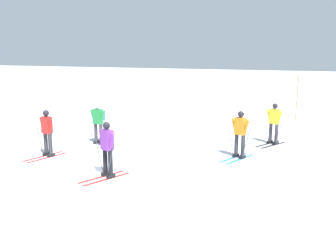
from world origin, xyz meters
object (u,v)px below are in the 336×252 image
object	(u,v)px
skier_purple	(108,147)
skier_red	(47,132)
trail_marker_pole	(297,98)
skier_green	(98,122)
skier_yellow	(274,123)
skier_orange	(240,133)

from	to	relation	value
skier_purple	skier_red	world-z (taller)	same
skier_red	trail_marker_pole	size ratio (longest dim) A/B	0.70
skier_purple	skier_green	xyz separation A→B (m)	(-2.64, 3.13, 0.00)
skier_yellow	skier_purple	bearing A→B (deg)	-122.14
skier_yellow	skier_red	bearing A→B (deg)	-143.40
skier_yellow	skier_purple	world-z (taller)	same
skier_purple	skier_green	size ratio (longest dim) A/B	1.00
skier_yellow	skier_red	distance (m)	8.89
skier_purple	skier_orange	world-z (taller)	same
skier_purple	skier_red	xyz separation A→B (m)	(-3.25, 0.89, -0.04)
skier_green	trail_marker_pole	world-z (taller)	trail_marker_pole
skier_yellow	skier_orange	bearing A→B (deg)	-107.15
trail_marker_pole	skier_yellow	bearing A→B (deg)	-92.90
skier_purple	trail_marker_pole	world-z (taller)	trail_marker_pole
skier_red	trail_marker_pole	xyz separation A→B (m)	(7.45, 11.55, 0.31)
skier_yellow	trail_marker_pole	world-z (taller)	trail_marker_pole
skier_yellow	skier_orange	world-z (taller)	same
skier_orange	skier_purple	bearing A→B (deg)	-130.47
skier_yellow	skier_green	size ratio (longest dim) A/B	1.00
skier_red	trail_marker_pole	bearing A→B (deg)	57.18
skier_purple	trail_marker_pole	xyz separation A→B (m)	(4.20, 12.44, 0.27)
skier_orange	skier_green	bearing A→B (deg)	-175.01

